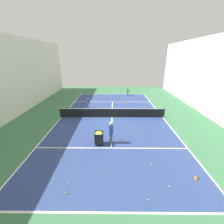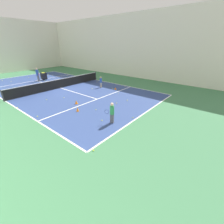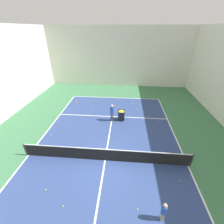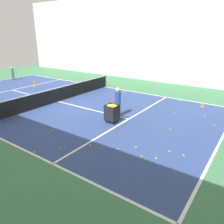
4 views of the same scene
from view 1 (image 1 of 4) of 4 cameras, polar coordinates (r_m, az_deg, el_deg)
ground_plane at (r=15.60m, az=0.00°, el=-2.02°), size 33.63×33.63×0.00m
court_playing_area at (r=15.60m, az=0.00°, el=-2.01°), size 10.55×20.32×0.00m
line_baseline_near at (r=25.29m, az=0.21°, el=6.84°), size 10.55×0.10×0.00m
line_baseline_far at (r=7.33m, az=-0.85°, el=-34.02°), size 10.55×0.10×0.00m
line_sideline_left at (r=16.43m, az=18.73°, el=-1.96°), size 0.10×20.32×0.00m
line_sideline_right at (r=16.51m, az=-18.63°, el=-1.83°), size 0.10×20.32×0.00m
line_service_near at (r=20.88m, az=0.14°, el=3.88°), size 10.55×0.10×0.00m
line_service_far at (r=10.65m, az=-0.27°, el=-13.57°), size 10.55×0.10×0.00m
line_centre_service at (r=15.60m, az=0.00°, el=-2.00°), size 0.10×11.18×0.00m
hall_enclosure_left at (r=17.58m, az=35.32°, el=10.34°), size 0.15×29.93×7.98m
hall_enclosure_right at (r=17.73m, az=-35.00°, el=10.46°), size 0.15×29.93×7.98m
tennis_net at (r=15.42m, az=0.00°, el=-0.28°), size 10.85×0.10×0.98m
player_near_baseline at (r=24.36m, az=6.01°, el=8.00°), size 0.40×0.57×1.31m
coach_at_net at (r=10.78m, az=-0.39°, el=-7.24°), size 0.37×0.68×1.67m
child_midcourt at (r=18.68m, az=-9.13°, el=3.76°), size 0.28×0.28×1.18m
ball_cart at (r=10.77m, az=-4.99°, el=-9.01°), size 0.58×0.63×0.97m
training_cone_0 at (r=20.43m, az=5.35°, el=3.84°), size 0.24×0.24×0.29m
training_cone_1 at (r=21.68m, az=7.34°, el=4.77°), size 0.19×0.19×0.32m
training_cone_2 at (r=20.52m, az=-9.42°, el=3.59°), size 0.25×0.25×0.20m
training_cone_3 at (r=9.45m, az=29.53°, el=-20.69°), size 0.17×0.17×0.30m
tennis_ball_0 at (r=8.77m, az=-1.02°, el=-22.12°), size 0.07×0.07×0.07m
tennis_ball_1 at (r=18.54m, az=5.25°, el=1.72°), size 0.07×0.07×0.07m
tennis_ball_2 at (r=8.17m, az=-17.28°, el=-27.30°), size 0.07×0.07×0.07m
tennis_ball_3 at (r=11.06m, az=-19.24°, el=-13.27°), size 0.07×0.07×0.07m
tennis_ball_4 at (r=20.85m, az=13.94°, el=3.33°), size 0.07×0.07×0.07m
tennis_ball_5 at (r=18.42m, az=-5.94°, el=1.57°), size 0.07×0.07×0.07m
tennis_ball_6 at (r=15.71m, az=-16.55°, el=-2.61°), size 0.07×0.07×0.07m
tennis_ball_7 at (r=23.95m, az=6.60°, el=6.00°), size 0.07×0.07×0.07m
tennis_ball_8 at (r=8.91m, az=-21.04°, el=-22.95°), size 0.07×0.07×0.07m
tennis_ball_9 at (r=14.28m, az=19.28°, el=-5.31°), size 0.07×0.07×0.07m
tennis_ball_10 at (r=18.49m, az=16.49°, el=0.89°), size 0.07×0.07×0.07m
tennis_ball_11 at (r=13.00m, az=-15.56°, el=-7.50°), size 0.07×0.07×0.07m
tennis_ball_12 at (r=9.56m, az=29.06°, el=-20.95°), size 0.07×0.07×0.07m
tennis_ball_13 at (r=21.42m, az=-6.50°, el=4.26°), size 0.07×0.07×0.07m
tennis_ball_15 at (r=20.96m, az=-13.64°, el=3.45°), size 0.07×0.07×0.07m
tennis_ball_16 at (r=17.99m, az=9.34°, el=0.95°), size 0.07×0.07×0.07m
tennis_ball_17 at (r=8.54m, az=-16.32°, el=-24.59°), size 0.07×0.07×0.07m
tennis_ball_18 at (r=7.80m, az=13.74°, el=-29.80°), size 0.07×0.07×0.07m
tennis_ball_19 at (r=9.52m, az=-17.01°, el=-19.13°), size 0.07×0.07×0.07m
tennis_ball_20 at (r=11.46m, az=-3.58°, el=-10.76°), size 0.07×0.07×0.07m
tennis_ball_21 at (r=9.53m, az=14.71°, el=-18.82°), size 0.07×0.07×0.07m
tennis_ball_22 at (r=20.47m, az=-14.44°, el=2.97°), size 0.07×0.07×0.07m
tennis_ball_23 at (r=25.08m, az=2.71°, el=6.77°), size 0.07×0.07×0.07m
tennis_ball_24 at (r=12.54m, az=7.91°, el=-7.97°), size 0.07×0.07×0.07m
tennis_ball_25 at (r=12.78m, az=-24.44°, el=-9.20°), size 0.07×0.07×0.07m
tennis_ball_26 at (r=22.73m, az=-0.49°, el=5.35°), size 0.07×0.07×0.07m
tennis_ball_27 at (r=12.84m, az=10.21°, el=-7.40°), size 0.07×0.07×0.07m
tennis_ball_28 at (r=17.26m, az=-14.76°, el=-0.33°), size 0.07×0.07×0.07m
tennis_ball_29 at (r=11.99m, az=-22.22°, el=-10.89°), size 0.07×0.07×0.07m
tennis_ball_30 at (r=23.05m, az=-3.22°, el=5.53°), size 0.07×0.07×0.07m
tennis_ball_31 at (r=10.79m, az=27.34°, el=-15.51°), size 0.07×0.07×0.07m
tennis_ball_32 at (r=22.45m, az=4.62°, el=5.09°), size 0.07×0.07×0.07m
tennis_ball_33 at (r=25.91m, az=11.45°, el=6.83°), size 0.07×0.07×0.07m
tennis_ball_34 at (r=8.58m, az=20.92°, el=-24.96°), size 0.07×0.07×0.07m
tennis_ball_35 at (r=20.16m, az=-9.60°, el=3.07°), size 0.07×0.07×0.07m
tennis_ball_36 at (r=10.07m, az=-19.22°, el=-16.95°), size 0.07×0.07×0.07m
tennis_ball_37 at (r=9.30m, az=-21.08°, el=-20.80°), size 0.07×0.07×0.07m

